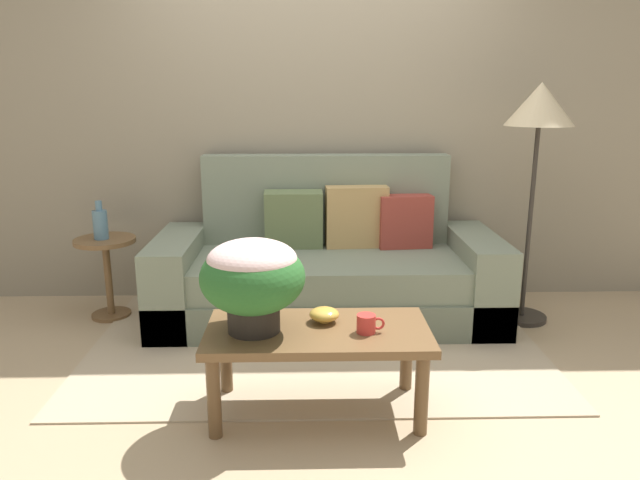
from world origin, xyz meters
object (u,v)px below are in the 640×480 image
(coffee_mug, at_px, (367,324))
(snack_bowl, at_px, (324,315))
(potted_plant, at_px, (253,276))
(coffee_table, at_px, (317,342))
(couch, at_px, (328,271))
(floor_lamp, at_px, (539,121))
(side_table, at_px, (107,263))
(table_vase, at_px, (100,224))

(coffee_mug, xyz_separation_m, snack_bowl, (-0.19, 0.13, -0.00))
(coffee_mug, bearing_deg, potted_plant, 176.02)
(coffee_table, height_order, coffee_mug, coffee_mug)
(couch, bearing_deg, floor_lamp, -4.84)
(couch, relative_size, side_table, 4.11)
(floor_lamp, xyz_separation_m, snack_bowl, (-1.38, -1.08, -0.86))
(couch, xyz_separation_m, side_table, (-1.49, 0.01, 0.06))
(potted_plant, height_order, coffee_mug, potted_plant)
(coffee_mug, bearing_deg, snack_bowl, 145.63)
(potted_plant, bearing_deg, table_vase, 131.03)
(coffee_table, relative_size, coffee_mug, 8.06)
(coffee_table, xyz_separation_m, snack_bowl, (0.04, 0.08, 0.11))
(coffee_mug, bearing_deg, coffee_table, 166.76)
(couch, xyz_separation_m, coffee_table, (-0.10, -1.27, 0.05))
(floor_lamp, bearing_deg, snack_bowl, -141.96)
(couch, bearing_deg, potted_plant, -107.07)
(side_table, xyz_separation_m, table_vase, (-0.01, -0.01, 0.27))
(potted_plant, distance_m, table_vase, 1.69)
(couch, distance_m, coffee_mug, 1.33)
(side_table, bearing_deg, couch, -0.27)
(couch, distance_m, side_table, 1.49)
(couch, xyz_separation_m, coffee_mug, (0.13, -1.32, 0.16))
(floor_lamp, bearing_deg, potted_plant, -145.51)
(couch, height_order, coffee_mug, couch)
(potted_plant, bearing_deg, couch, 72.93)
(table_vase, bearing_deg, floor_lamp, -2.16)
(couch, height_order, snack_bowl, couch)
(table_vase, bearing_deg, coffee_table, -41.91)
(couch, xyz_separation_m, floor_lamp, (1.31, -0.11, 1.01))
(couch, relative_size, potted_plant, 4.74)
(side_table, relative_size, floor_lamp, 0.35)
(couch, height_order, side_table, couch)
(coffee_mug, xyz_separation_m, table_vase, (-1.63, 1.31, 0.18))
(potted_plant, bearing_deg, coffee_mug, -3.98)
(coffee_table, distance_m, snack_bowl, 0.14)
(floor_lamp, bearing_deg, side_table, 177.59)
(snack_bowl, bearing_deg, coffee_table, -114.71)
(side_table, distance_m, coffee_mug, 2.09)
(side_table, bearing_deg, coffee_table, -42.47)
(coffee_table, relative_size, floor_lamp, 0.67)
(floor_lamp, xyz_separation_m, table_vase, (-2.82, 0.11, -0.67))
(coffee_table, bearing_deg, snack_bowl, 65.29)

